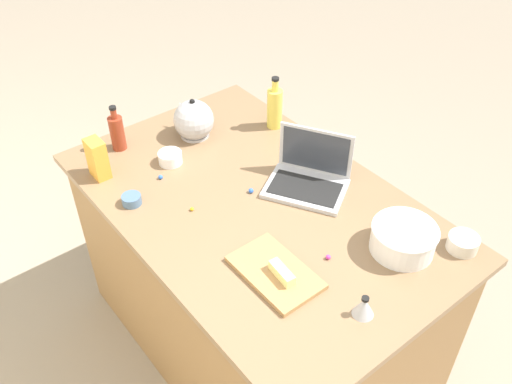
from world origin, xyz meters
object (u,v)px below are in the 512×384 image
bottle_soy (117,132)px  kettle (194,120)px  cutting_board (275,272)px  laptop (309,176)px  ramekin_small (463,243)px  kitchen_timer (364,306)px  butter_stick_left (282,273)px  candy_bag (97,159)px  ramekin_medium (170,158)px  mixing_bowl_large (403,238)px  ramekin_wide (132,200)px  bottle_oil (275,107)px

bottle_soy → kettle: bottle_soy is taller
kettle → cutting_board: bearing=163.7°
laptop → ramekin_small: 0.63m
cutting_board → kitchen_timer: bearing=-159.9°
laptop → bottle_soy: laptop is taller
butter_stick_left → kettle: bearing=-15.7°
laptop → bottle_soy: 0.85m
kettle → candy_bag: kettle is taller
cutting_board → candy_bag: bearing=14.0°
bottle_soy → ramekin_medium: bearing=-152.9°
bottle_soy → mixing_bowl_large: bearing=-157.6°
ramekin_wide → cutting_board: bearing=-162.3°
butter_stick_left → ramekin_small: (-0.28, -0.59, -0.01)m
butter_stick_left → ramekin_wide: butter_stick_left is taller
mixing_bowl_large → cutting_board: size_ratio=0.74×
butter_stick_left → ramekin_wide: bearing=16.9°
kettle → butter_stick_left: 0.93m
ramekin_small → laptop: bearing=16.8°
bottle_oil → mixing_bowl_large: bearing=169.9°
laptop → bottle_soy: (0.70, 0.47, 0.04)m
cutting_board → ramekin_wide: bearing=17.7°
mixing_bowl_large → kitchen_timer: size_ratio=3.04×
butter_stick_left → kitchen_timer: (-0.26, -0.11, -0.00)m
laptop → cutting_board: laptop is taller
bottle_soy → cutting_board: (-0.98, -0.06, -0.07)m
bottle_oil → kitchen_timer: bearing=154.7°
laptop → bottle_soy: bearing=33.9°
cutting_board → bottle_soy: bearing=3.5°
cutting_board → candy_bag: (0.86, 0.21, 0.08)m
butter_stick_left → ramekin_small: 0.66m
kitchen_timer → candy_bag: bearing=15.6°
kettle → ramekin_wide: size_ratio=2.83×
kitchen_timer → kettle: bearing=-7.0°
mixing_bowl_large → candy_bag: (1.04, 0.64, 0.03)m
mixing_bowl_large → candy_bag: 1.22m
bottle_oil → candy_bag: 0.81m
kitchen_timer → butter_stick_left: bearing=22.4°
bottle_oil → ramekin_wide: bearing=95.5°
mixing_bowl_large → ramekin_small: (-0.13, -0.17, -0.03)m
cutting_board → bottle_oil: bearing=-39.7°
kettle → ramekin_medium: kettle is taller
butter_stick_left → ramekin_medium: butter_stick_left is taller
kettle → kitchen_timer: size_ratio=2.77×
kettle → ramekin_medium: (-0.11, 0.19, -0.05)m
ramekin_medium → kitchen_timer: (-1.05, -0.05, 0.01)m
bottle_oil → kettle: bottle_oil is taller
bottle_oil → ramekin_small: size_ratio=2.27×
bottle_oil → ramekin_medium: bottle_oil is taller
ramekin_wide → kitchen_timer: kitchen_timer is taller
butter_stick_left → mixing_bowl_large: bearing=-109.9°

